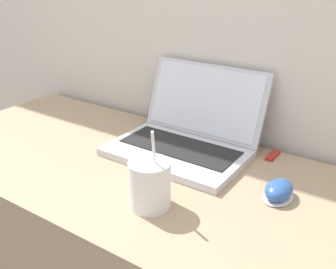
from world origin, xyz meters
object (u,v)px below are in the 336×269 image
drink_cup (150,183)px  computer_mouse (279,191)px  usb_stick (273,156)px  laptop (187,134)px

drink_cup → computer_mouse: drink_cup is taller
computer_mouse → drink_cup: bearing=-139.8°
usb_stick → laptop: bearing=-157.5°
usb_stick → drink_cup: bearing=-110.3°
computer_mouse → usb_stick: (-0.08, 0.18, -0.01)m
computer_mouse → laptop: bearing=162.3°
computer_mouse → usb_stick: computer_mouse is taller
computer_mouse → usb_stick: size_ratio=1.48×
drink_cup → usb_stick: bearing=69.7°
drink_cup → computer_mouse: 0.28m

